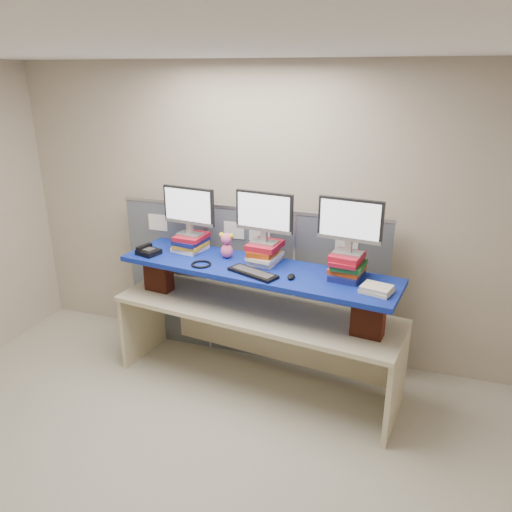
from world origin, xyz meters
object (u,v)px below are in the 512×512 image
(monitor_right, at_px, (350,223))
(monitor_center, at_px, (264,214))
(monitor_left, at_px, (189,208))
(desk_phone, at_px, (148,251))
(desk, at_px, (256,324))
(keyboard, at_px, (253,273))
(blue_board, at_px, (256,270))

(monitor_right, bearing_deg, monitor_center, -180.00)
(monitor_left, relative_size, monitor_right, 1.00)
(monitor_right, xyz_separation_m, desk_phone, (-1.77, -0.03, -0.42))
(monitor_right, distance_m, desk_phone, 1.83)
(monitor_center, bearing_deg, desk, -98.22)
(keyboard, xyz_separation_m, desk_phone, (-1.05, 0.15, 0.02))
(monitor_left, bearing_deg, keyboard, -19.35)
(desk_phone, bearing_deg, monitor_right, 16.72)
(monitor_center, distance_m, monitor_right, 0.73)
(keyboard, height_order, desk_phone, desk_phone)
(blue_board, height_order, desk_phone, desk_phone)
(monitor_center, relative_size, desk_phone, 2.31)
(monitor_left, height_order, monitor_center, monitor_center)
(monitor_right, bearing_deg, monitor_left, -180.00)
(desk, distance_m, desk_phone, 1.16)
(monitor_right, height_order, keyboard, monitor_right)
(desk, height_order, desk_phone, desk_phone)
(monitor_center, height_order, keyboard, monitor_center)
(monitor_center, xyz_separation_m, desk_phone, (-1.05, -0.12, -0.40))
(blue_board, distance_m, monitor_center, 0.47)
(keyboard, bearing_deg, desk, 121.98)
(keyboard, bearing_deg, monitor_center, 111.15)
(desk, xyz_separation_m, keyboard, (0.03, -0.16, 0.55))
(monitor_right, distance_m, keyboard, 0.87)
(monitor_center, distance_m, desk_phone, 1.13)
(monitor_left, xyz_separation_m, desk_phone, (-0.32, -0.22, -0.37))
(blue_board, relative_size, monitor_center, 4.73)
(desk, relative_size, monitor_left, 5.12)
(monitor_center, bearing_deg, monitor_right, 0.00)
(keyboard, bearing_deg, monitor_left, 175.42)
(keyboard, distance_m, desk_phone, 1.06)
(monitor_right, bearing_deg, keyboard, -158.72)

